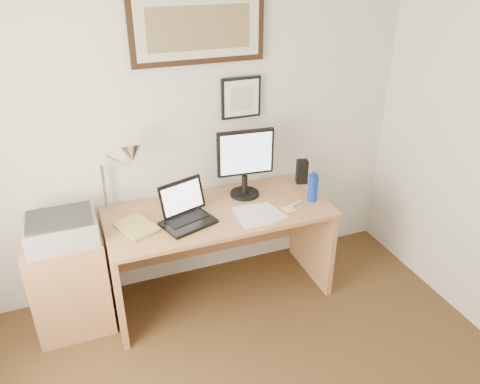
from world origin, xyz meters
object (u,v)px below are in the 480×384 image
book (123,233)px  lcd_monitor (245,160)px  side_cabinet (70,284)px  water_bottle (313,188)px  laptop (186,213)px  printer (61,229)px  desk (216,233)px

book → lcd_monitor: lcd_monitor is taller
side_cabinet → book: size_ratio=2.57×
side_cabinet → water_bottle: size_ratio=3.55×
side_cabinet → laptop: bearing=-6.6°
side_cabinet → printer: (0.02, -0.02, 0.45)m
laptop → desk: bearing=27.4°
side_cabinet → book: bearing=-16.5°
water_bottle → laptop: (-0.95, 0.05, -0.04)m
book → printer: 0.39m
side_cabinet → printer: size_ratio=1.66×
desk → laptop: 0.41m
side_cabinet → water_bottle: 1.84m
printer → side_cabinet: bearing=132.1°
printer → desk: bearing=2.9°
desk → printer: size_ratio=3.64×
side_cabinet → water_bottle: bearing=-4.7°
side_cabinet → water_bottle: water_bottle is taller
water_bottle → desk: bearing=165.5°
book → desk: bearing=12.4°
desk → printer: printer is taller
desk → laptop: bearing=-152.6°
water_bottle → lcd_monitor: 0.54m
side_cabinet → printer: 0.45m
water_bottle → lcd_monitor: lcd_monitor is taller
water_bottle → printer: size_ratio=0.47×
desk → laptop: laptop is taller
book → laptop: bearing=2.6°
water_bottle → lcd_monitor: (-0.44, 0.25, 0.19)m
side_cabinet → desk: (1.07, 0.04, 0.15)m
book → printer: printer is taller
book → lcd_monitor: size_ratio=0.55×
side_cabinet → water_bottle: (1.77, -0.15, 0.49)m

